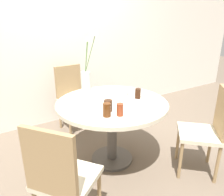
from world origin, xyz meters
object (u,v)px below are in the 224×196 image
Objects in this scene: flower_vase at (87,75)px; drink_glass_3 at (138,93)px; chair_right_flank at (209,127)px; drink_glass_2 at (120,110)px; chair_left_flank at (61,176)px; side_plate at (145,95)px; drink_glass_1 at (108,106)px; chair_far_back at (72,94)px; birthday_cake at (119,95)px; drink_glass_0 at (107,110)px.

flower_vase is 0.65m from drink_glass_3.
chair_right_flank is 8.03× the size of drink_glass_2.
chair_left_flank is 5.32× the size of side_plate.
drink_glass_1 is 0.47m from drink_glass_3.
side_plate is at bearing -67.90° from chair_far_back.
birthday_cake reaches higher than side_plate.
flower_vase is 6.50× the size of drink_glass_1.
drink_glass_1 reaches higher than side_plate.
drink_glass_0 is (-0.35, -0.33, 0.02)m from birthday_cake.
drink_glass_0 is at bearing 155.62° from drink_glass_2.
flower_vase reaches higher than birthday_cake.
chair_left_flank is 1.30× the size of flower_vase.
birthday_cake is at bearing -67.98° from flower_vase.
drink_glass_0 is at bearing -159.10° from side_plate.
drink_glass_1 is (0.62, 0.39, 0.25)m from chair_left_flank.
chair_right_flank is (0.76, -1.65, 0.00)m from chair_far_back.
drink_glass_0 is at bearing -98.11° from chair_left_flank.
chair_far_back is at bearing 100.49° from birthday_cake.
chair_left_flank is 0.74m from drink_glass_2.
drink_glass_2 is at bearing -105.80° from chair_left_flank.
drink_glass_1 is at bearing -98.56° from chair_far_back.
birthday_cake is (0.17, -0.93, 0.23)m from chair_far_back.
drink_glass_2 is 1.04× the size of drink_glass_3.
chair_far_back is 1.30m from drink_glass_0.
birthday_cake is 0.27× the size of flower_vase.
chair_far_back is at bearing 84.60° from drink_glass_1.
chair_left_flank is 7.41× the size of drink_glass_0.
chair_far_back is 1.82m from chair_right_flank.
chair_left_flank is 1.34m from flower_vase.
birthday_cake is at bearing 165.76° from side_plate.
drink_glass_3 is (0.17, -0.10, 0.02)m from birthday_cake.
drink_glass_2 is at bearing -147.03° from drink_glass_3.
chair_right_flank is (1.48, -0.09, 0.00)m from chair_left_flank.
chair_far_back and chair_left_flank have the same top height.
side_plate is (-0.28, 0.64, 0.20)m from chair_right_flank.
chair_left_flank is at bearing -145.19° from birthday_cake.
flower_vase is 0.68m from drink_glass_1.
chair_right_flank is at bearing -68.60° from chair_far_back.
chair_right_flank reaches higher than drink_glass_3.
chair_right_flank is 0.96m from birthday_cake.
drink_glass_3 is at bearing -167.95° from side_plate.
chair_right_flank reaches higher than drink_glass_0.
flower_vase is at bearing -102.64° from chair_right_flank.
drink_glass_2 is at bearing -96.35° from chair_far_back.
chair_right_flank reaches higher than side_plate.
drink_glass_3 is (-0.41, 0.62, 0.25)m from chair_right_flank.
chair_left_flank is 8.36× the size of drink_glass_3.
drink_glass_3 is at bearing 15.85° from drink_glass_1.
drink_glass_1 is at bearing -164.15° from drink_glass_3.
chair_left_flank is at bearing -151.40° from drink_glass_0.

